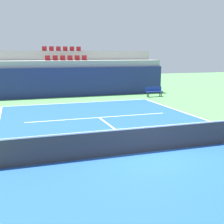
% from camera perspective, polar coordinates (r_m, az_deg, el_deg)
% --- Properties ---
extents(ground_plane, '(80.00, 80.00, 0.00)m').
position_cam_1_polar(ground_plane, '(11.12, 6.62, -7.77)').
color(ground_plane, '#4C8C4C').
extents(court_surface, '(11.00, 24.00, 0.01)m').
position_cam_1_polar(court_surface, '(11.12, 6.62, -7.75)').
color(court_surface, '#1E4C99').
rests_on(court_surface, ground_plane).
extents(baseline_far, '(11.00, 0.10, 0.00)m').
position_cam_1_polar(baseline_far, '(22.22, -6.47, 1.82)').
color(baseline_far, white).
rests_on(baseline_far, court_surface).
extents(service_line_far, '(8.26, 0.10, 0.00)m').
position_cam_1_polar(service_line_far, '(16.92, -2.55, -1.07)').
color(service_line_far, white).
rests_on(service_line_far, court_surface).
extents(centre_service_line, '(0.10, 6.40, 0.00)m').
position_cam_1_polar(centre_service_line, '(13.95, 1.07, -3.71)').
color(centre_service_line, white).
rests_on(centre_service_line, court_surface).
extents(back_wall, '(17.10, 0.30, 2.49)m').
position_cam_1_polar(back_wall, '(25.35, -8.14, 5.74)').
color(back_wall, navy).
rests_on(back_wall, ground_plane).
extents(stands_tier_lower, '(17.10, 2.40, 3.05)m').
position_cam_1_polar(stands_tier_lower, '(26.65, -8.68, 6.59)').
color(stands_tier_lower, '#9E9E99').
rests_on(stands_tier_lower, ground_plane).
extents(stands_tier_upper, '(17.10, 2.40, 3.88)m').
position_cam_1_polar(stands_tier_upper, '(28.99, -9.53, 7.75)').
color(stands_tier_upper, '#9E9E99').
rests_on(stands_tier_upper, ground_plane).
extents(seating_row_lower, '(3.71, 0.44, 0.44)m').
position_cam_1_polar(seating_row_lower, '(26.67, -8.82, 10.14)').
color(seating_row_lower, maroon).
rests_on(seating_row_lower, stands_tier_lower).
extents(seating_row_upper, '(3.71, 0.44, 0.44)m').
position_cam_1_polar(seating_row_upper, '(29.04, -9.69, 11.83)').
color(seating_row_upper, maroon).
rests_on(seating_row_upper, stands_tier_upper).
extents(tennis_net, '(11.08, 0.08, 1.07)m').
position_cam_1_polar(tennis_net, '(10.97, 6.68, -5.26)').
color(tennis_net, black).
rests_on(tennis_net, court_surface).
extents(player_bench, '(1.50, 0.40, 0.85)m').
position_cam_1_polar(player_bench, '(25.48, 8.17, 4.10)').
color(player_bench, navy).
rests_on(player_bench, ground_plane).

